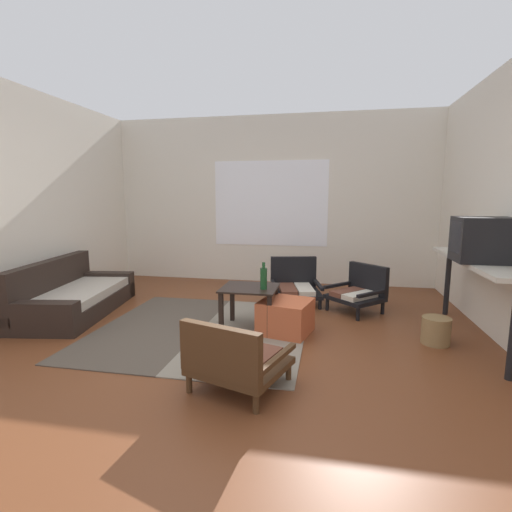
% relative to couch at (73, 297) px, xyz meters
% --- Properties ---
extents(ground_plane, '(7.80, 7.80, 0.00)m').
position_rel_couch_xyz_m(ground_plane, '(2.08, -0.80, -0.20)').
color(ground_plane, brown).
extents(far_wall_with_window, '(5.60, 0.13, 2.70)m').
position_rel_couch_xyz_m(far_wall_with_window, '(2.08, 2.26, 1.15)').
color(far_wall_with_window, silver).
rests_on(far_wall_with_window, ground).
extents(area_rug, '(2.19, 2.23, 0.01)m').
position_rel_couch_xyz_m(area_rug, '(1.74, -0.26, -0.20)').
color(area_rug, '#4C4238').
rests_on(area_rug, ground).
extents(couch, '(1.04, 1.81, 0.65)m').
position_rel_couch_xyz_m(couch, '(0.00, 0.00, 0.00)').
color(couch, black).
rests_on(couch, ground).
extents(coffee_table, '(0.58, 0.53, 0.47)m').
position_rel_couch_xyz_m(coffee_table, '(2.24, -0.15, 0.17)').
color(coffee_table, black).
rests_on(coffee_table, ground).
extents(armchair_by_window, '(0.75, 0.74, 0.59)m').
position_rel_couch_xyz_m(armchair_by_window, '(2.61, 1.02, 0.04)').
color(armchair_by_window, black).
rests_on(armchair_by_window, ground).
extents(armchair_striped_foreground, '(0.79, 0.77, 0.55)m').
position_rel_couch_xyz_m(armchair_striped_foreground, '(2.41, -1.44, 0.04)').
color(armchair_striped_foreground, '#472D19').
rests_on(armchair_striped_foreground, ground).
extents(armchair_corner, '(0.78, 0.78, 0.58)m').
position_rel_couch_xyz_m(armchair_corner, '(3.43, 0.75, 0.07)').
color(armchair_corner, black).
rests_on(armchair_corner, ground).
extents(ottoman_orange, '(0.59, 0.59, 0.35)m').
position_rel_couch_xyz_m(ottoman_orange, '(2.63, -0.18, -0.03)').
color(ottoman_orange, '#BC5633').
rests_on(ottoman_orange, ground).
extents(console_shelf, '(0.36, 1.81, 0.81)m').
position_rel_couch_xyz_m(console_shelf, '(4.46, -0.02, 0.52)').
color(console_shelf, beige).
rests_on(console_shelf, ground).
extents(crt_television, '(0.52, 0.39, 0.41)m').
position_rel_couch_xyz_m(crt_television, '(4.45, -0.18, 0.82)').
color(crt_television, black).
rests_on(crt_television, console_shelf).
extents(clay_vase, '(0.20, 0.20, 0.28)m').
position_rel_couch_xyz_m(clay_vase, '(4.46, 0.43, 0.72)').
color(clay_vase, '#A87047').
rests_on(clay_vase, console_shelf).
extents(glass_bottle, '(0.07, 0.07, 0.28)m').
position_rel_couch_xyz_m(glass_bottle, '(2.40, -0.21, 0.38)').
color(glass_bottle, '#194723').
rests_on(glass_bottle, coffee_table).
extents(wicker_basket, '(0.27, 0.27, 0.26)m').
position_rel_couch_xyz_m(wicker_basket, '(4.09, -0.19, -0.07)').
color(wicker_basket, olive).
rests_on(wicker_basket, ground).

